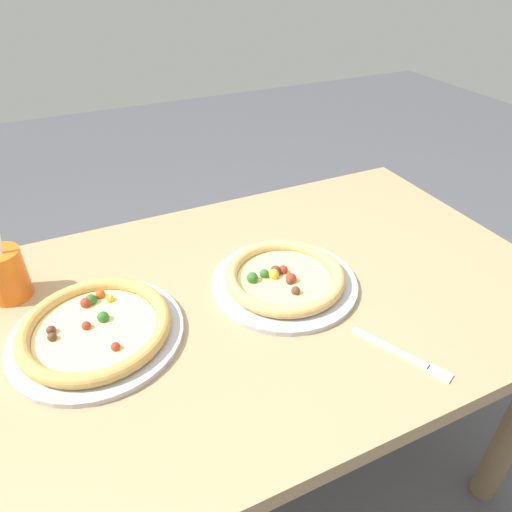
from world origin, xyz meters
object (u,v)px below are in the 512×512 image
at_px(drink_cup_colored, 6,274).
at_px(pizza_far, 96,329).
at_px(pizza_near, 284,278).
at_px(fork, 405,355).

bearing_deg(drink_cup_colored, pizza_far, -54.67).
bearing_deg(pizza_far, pizza_near, -1.71).
xyz_separation_m(pizza_near, pizza_far, (-0.42, 0.01, 0.00)).
bearing_deg(drink_cup_colored, pizza_near, -21.48).
bearing_deg(fork, pizza_far, 149.99).
bearing_deg(fork, pizza_near, 110.35).
bearing_deg(pizza_near, pizza_far, 178.29).
relative_size(pizza_far, drink_cup_colored, 1.67).
height_order(pizza_near, fork, pizza_near).
relative_size(pizza_far, fork, 1.81).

